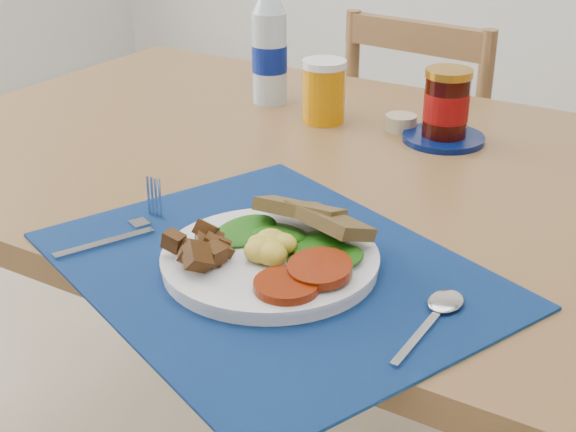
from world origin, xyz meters
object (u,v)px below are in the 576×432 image
Objects in this scene: chair_far at (429,148)px; breakfast_plate at (265,254)px; water_bottle at (269,50)px; jam_on_saucer at (446,110)px; juice_glass at (324,93)px.

chair_far reaches higher than breakfast_plate.
water_bottle is 0.37m from jam_on_saucer.
juice_glass is (-0.20, 0.51, 0.03)m from breakfast_plate.
breakfast_plate is (0.20, -1.03, 0.24)m from chair_far.
jam_on_saucer is (0.21, -0.50, 0.27)m from chair_far.
chair_far is 0.58m from juice_glass.
chair_far reaches higher than water_bottle.
breakfast_plate is at bearing -68.03° from juice_glass.
juice_glass is at bearing -176.04° from jam_on_saucer.
chair_far is 4.60× the size of water_bottle.
chair_far is 7.68× the size of jam_on_saucer.
jam_on_saucer is at bearing -5.08° from water_bottle.
chair_far is 0.59m from water_bottle.
jam_on_saucer reaches higher than breakfast_plate.
breakfast_plate is at bearing -91.69° from jam_on_saucer.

